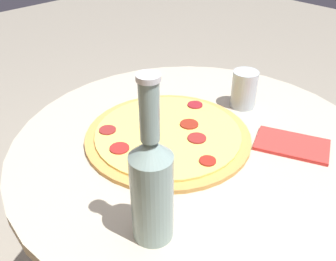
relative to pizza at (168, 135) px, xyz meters
name	(u,v)px	position (x,y,z in m)	size (l,w,h in m)	color
table	(192,205)	(-0.05, -0.03, -0.21)	(0.83, 0.83, 0.76)	#B2A893
pizza	(168,135)	(0.00, 0.00, 0.00)	(0.38, 0.38, 0.02)	#C68E47
beer_bottle	(152,184)	(-0.18, 0.21, 0.10)	(0.07, 0.07, 0.29)	gray
drinking_glass	(244,89)	(-0.03, -0.24, 0.04)	(0.06, 0.06, 0.10)	#ADBCC6
napkin	(292,145)	(-0.22, -0.17, 0.00)	(0.18, 0.15, 0.01)	red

